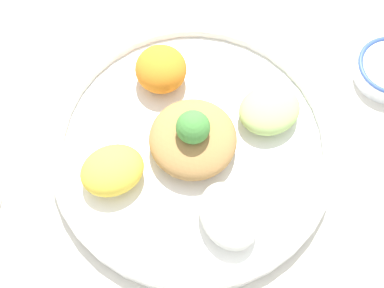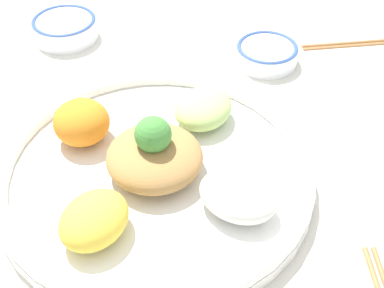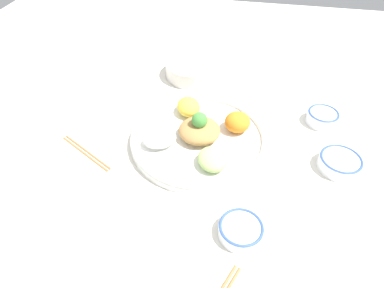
{
  "view_description": "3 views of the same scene",
  "coord_description": "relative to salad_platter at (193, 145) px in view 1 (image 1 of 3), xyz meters",
  "views": [
    {
      "loc": [
        0.01,
        -0.26,
        0.72
      ],
      "look_at": [
        -0.01,
        0.02,
        0.05
      ],
      "focal_mm": 50.0,
      "sensor_mm": 36.0,
      "label": 1
    },
    {
      "loc": [
        -0.21,
        -0.4,
        0.51
      ],
      "look_at": [
        0.02,
        -0.01,
        0.09
      ],
      "focal_mm": 50.0,
      "sensor_mm": 36.0,
      "label": 2
    },
    {
      "loc": [
        0.69,
        0.15,
        0.66
      ],
      "look_at": [
        0.03,
        0.02,
        0.03
      ],
      "focal_mm": 30.0,
      "sensor_mm": 36.0,
      "label": 3
    }
  ],
  "objects": [
    {
      "name": "salad_platter",
      "position": [
        0.0,
        0.0,
        0.0
      ],
      "size": [
        0.41,
        0.41,
        0.11
      ],
      "color": "white",
      "rests_on": "ground_plane"
    },
    {
      "name": "ground_plane",
      "position": [
        0.01,
        -0.03,
        -0.02
      ],
      "size": [
        2.4,
        2.4,
        0.0
      ],
      "primitive_type": "plane",
      "color": "silver"
    }
  ]
}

